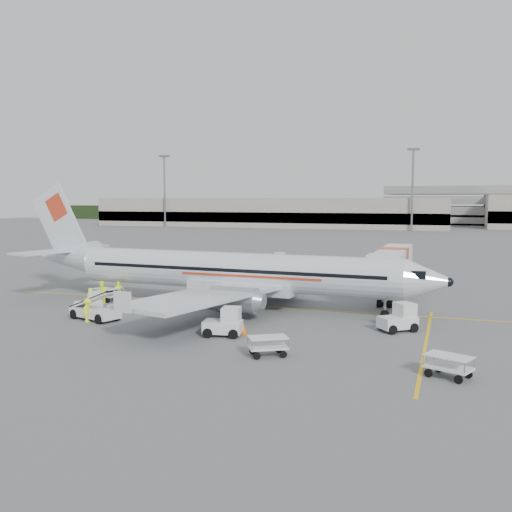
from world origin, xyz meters
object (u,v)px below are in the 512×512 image
at_px(jet_bridge, 393,272).
at_px(belt_loader, 95,300).
at_px(tug_mid, 223,322).
at_px(tug_aft, 89,302).
at_px(tug_fore, 398,317).
at_px(aircraft, 233,246).

height_order(jet_bridge, belt_loader, jet_bridge).
height_order(tug_mid, tug_aft, tug_mid).
bearing_deg(tug_fore, tug_aft, 143.58).
distance_m(belt_loader, tug_fore, 20.77).
bearing_deg(tug_mid, aircraft, 97.80).
distance_m(belt_loader, tug_mid, 10.49).
bearing_deg(jet_bridge, belt_loader, -137.33).
distance_m(aircraft, belt_loader, 11.32).
height_order(belt_loader, tug_aft, belt_loader).
relative_size(jet_bridge, tug_mid, 6.82).
distance_m(jet_bridge, belt_loader, 25.48).
bearing_deg(tug_aft, jet_bridge, 1.77).
distance_m(aircraft, tug_aft, 11.76).
distance_m(jet_bridge, tug_aft, 25.76).
height_order(belt_loader, tug_mid, belt_loader).
xyz_separation_m(tug_mid, tug_aft, (-12.27, 3.52, -0.12)).
bearing_deg(tug_mid, belt_loader, 161.95).
bearing_deg(belt_loader, aircraft, 64.27).
bearing_deg(jet_bridge, aircraft, -140.32).
height_order(jet_bridge, tug_aft, jet_bridge).
bearing_deg(belt_loader, tug_mid, 9.40).
height_order(jet_bridge, tug_fore, jet_bridge).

